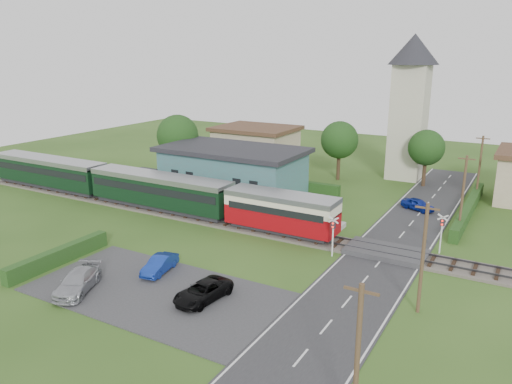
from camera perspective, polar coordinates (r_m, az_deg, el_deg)
The scene contains 31 objects.
ground at distance 42.69m, azimuth 0.82°, elevation -5.49°, with size 120.00×120.00×0.00m, color #2D4C19.
railway_track at distance 44.30m, azimuth 2.08°, elevation -4.54°, with size 76.00×3.20×0.49m.
road at distance 39.21m, azimuth 13.84°, elevation -7.92°, with size 6.00×70.00×0.05m, color #28282B.
car_park at distance 34.48m, azimuth -11.34°, elevation -11.13°, with size 17.00×9.00×0.08m, color #333335.
crossing_deck at distance 40.92m, azimuth 14.65°, elevation -6.65°, with size 6.20×3.40×0.45m, color #333335.
platform at distance 51.87m, azimuth -6.08°, elevation -1.45°, with size 30.00×3.00×0.45m, color gray.
equipment_hut at distance 56.38m, azimuth -12.75°, elevation 1.25°, with size 2.30×2.30×2.55m.
station_building at distance 55.85m, azimuth -2.69°, elevation 2.49°, with size 16.00×9.00×5.30m.
train at distance 52.74m, azimuth -13.56°, elevation 0.69°, with size 43.20×2.90×3.40m.
church_tower at distance 64.66m, azimuth 17.24°, elevation 10.38°, with size 6.00×6.00×17.60m.
house_west at distance 70.11m, azimuth -0.00°, elevation 5.29°, with size 10.80×8.80×5.50m.
hedge_carpark at distance 40.70m, azimuth -21.64°, elevation -6.84°, with size 0.80×9.00×1.20m, color #193814.
hedge_roadside at distance 53.21m, azimuth 23.11°, elevation -1.79°, with size 0.80×18.00×1.20m, color #193814.
hedge_station at distance 60.08m, azimuth -0.36°, elevation 1.44°, with size 22.00×0.80×1.30m, color #193814.
tree_a at distance 63.47m, azimuth -8.94°, elevation 6.38°, with size 5.20×5.20×8.00m.
tree_b at distance 62.51m, azimuth 9.53°, elevation 5.88°, with size 4.60×4.60×7.34m.
tree_c at distance 61.85m, azimuth 18.90°, elevation 4.80°, with size 4.20×4.20×6.78m.
utility_pole_a at distance 21.17m, azimuth 11.48°, elevation -18.47°, with size 1.40×0.22×7.00m.
utility_pole_b at distance 31.58m, azimuth 18.52°, elevation -7.09°, with size 1.40×0.22×7.00m.
utility_pole_c at distance 46.66m, azimuth 22.56°, elevation -0.19°, with size 1.40×0.22×7.00m.
utility_pole_d at distance 58.29m, azimuth 24.19°, elevation 2.61°, with size 1.40×0.22×7.00m.
crossing_signal_near at distance 39.09m, azimuth 8.80°, elevation -4.37°, with size 0.84×0.28×3.28m.
crossing_signal_far at distance 41.82m, azimuth 20.47°, elevation -3.86°, with size 0.84×0.28×3.28m.
streetlamp_west at distance 69.74m, azimuth -7.08°, elevation 5.33°, with size 0.30×0.30×5.15m.
streetlamp_east at distance 63.17m, azimuth 26.24°, elevation 2.74°, with size 0.30×0.30×5.15m.
car_on_road at distance 52.87m, azimuth 18.00°, elevation -1.35°, with size 1.39×3.44×1.17m, color navy.
car_park_blue at distance 36.98m, azimuth -10.96°, elevation -8.12°, with size 1.25×3.58×1.18m, color navy.
car_park_silver at distance 35.63m, azimuth -19.72°, elevation -9.61°, with size 1.88×4.61×1.34m, color #9A9BA2.
car_park_dark at distance 32.67m, azimuth -6.09°, elevation -11.23°, with size 1.97×4.28×1.19m, color black.
pedestrian_near at distance 48.62m, azimuth -0.60°, elevation -1.06°, with size 0.71×0.46×1.94m, color gray.
pedestrian_far at distance 55.40m, azimuth -11.28°, elevation 0.63°, with size 0.85×0.67×1.76m, color gray.
Camera 1 is at (19.24, -34.86, 15.40)m, focal length 35.00 mm.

